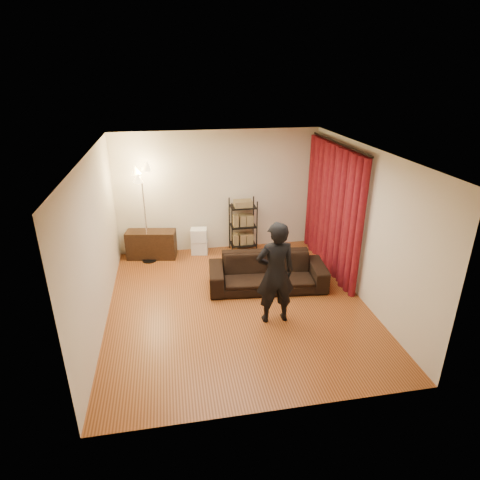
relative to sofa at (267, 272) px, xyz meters
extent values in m
plane|color=brown|center=(-0.66, -0.47, -0.32)|extent=(5.00, 5.00, 0.00)
plane|color=white|center=(-0.66, -0.47, 2.38)|extent=(5.00, 5.00, 0.00)
plane|color=beige|center=(-0.66, 2.03, 1.03)|extent=(5.00, 0.00, 5.00)
plane|color=beige|center=(-0.66, -2.97, 1.03)|extent=(5.00, 0.00, 5.00)
plane|color=beige|center=(-2.91, -0.47, 1.03)|extent=(0.00, 5.00, 5.00)
plane|color=beige|center=(1.59, -0.47, 1.03)|extent=(0.00, 5.00, 5.00)
cylinder|color=black|center=(1.49, 0.65, 2.26)|extent=(0.04, 2.65, 0.04)
imported|color=black|center=(0.00, 0.00, 0.00)|extent=(2.27, 1.06, 0.64)
imported|color=black|center=(-0.15, -1.08, 0.55)|extent=(0.65, 0.43, 1.75)
cube|color=black|center=(-2.20, 1.75, -0.01)|extent=(1.11, 0.57, 0.62)
camera|label=1|loc=(-1.71, -6.55, 3.55)|focal=30.00mm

